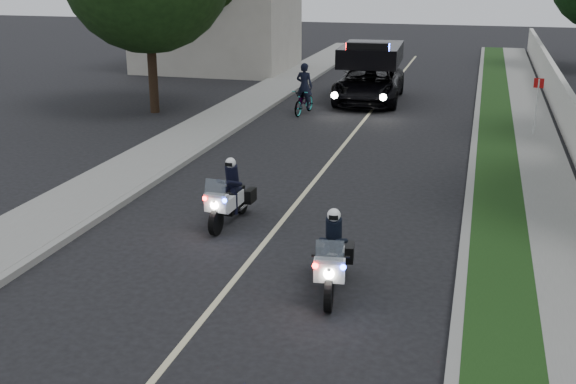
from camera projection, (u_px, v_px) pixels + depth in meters
name	position (u px, v px, depth m)	size (l,w,h in m)	color
ground	(223.00, 294.00, 12.55)	(120.00, 120.00, 0.00)	black
curb_right	(472.00, 162.00, 20.64)	(0.20, 60.00, 0.15)	gray
grass_verge	(497.00, 163.00, 20.46)	(1.20, 60.00, 0.16)	#193814
sidewalk_right	(544.00, 167.00, 20.14)	(1.40, 60.00, 0.16)	gray
curb_left	(213.00, 143.00, 22.72)	(0.20, 60.00, 0.15)	gray
sidewalk_left	(181.00, 141.00, 23.00)	(2.00, 60.00, 0.16)	gray
building_far	(216.00, 5.00, 37.80)	(8.00, 6.00, 7.00)	#A8A396
lane_marking	(336.00, 154.00, 21.70)	(0.12, 50.00, 0.01)	#BFB78C
police_moto_left	(230.00, 223.00, 15.98)	(0.63, 1.79, 1.52)	silver
police_moto_right	(332.00, 291.00, 12.68)	(0.63, 1.81, 1.54)	silver
police_suv	(369.00, 101.00, 30.02)	(2.64, 5.71, 2.78)	black
bicycle	(304.00, 114.00, 27.53)	(0.65, 1.87, 0.98)	black
cyclist	(304.00, 114.00, 27.53)	(0.65, 0.43, 1.80)	black
sign_post	(533.00, 138.00, 23.70)	(0.33, 0.33, 2.11)	red
tree_left_near	(155.00, 112.00, 27.85)	(6.46, 6.46, 10.76)	#1A3913
tree_left_far	(217.00, 72.00, 38.03)	(6.38, 6.38, 10.64)	#193210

